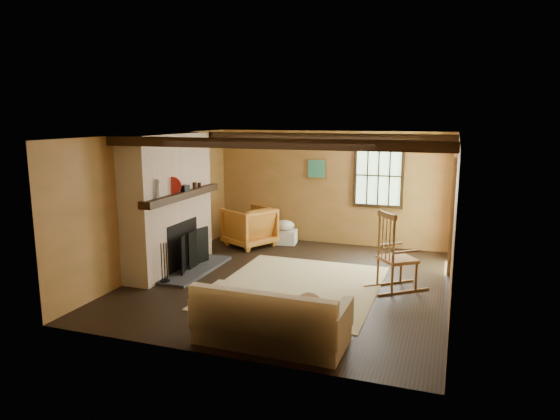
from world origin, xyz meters
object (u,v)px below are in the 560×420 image
at_px(sofa, 271,323).
at_px(laundry_basket, 285,237).
at_px(rocking_chair, 395,256).
at_px(armchair, 249,227).
at_px(fireplace, 170,208).

xyz_separation_m(sofa, laundry_basket, (-1.39, 4.60, -0.11)).
height_order(rocking_chair, sofa, rocking_chair).
distance_m(rocking_chair, armchair, 3.62).
relative_size(fireplace, rocking_chair, 1.90).
height_order(fireplace, armchair, fireplace).
height_order(fireplace, rocking_chair, fireplace).
bearing_deg(fireplace, sofa, -39.53).
bearing_deg(sofa, armchair, 117.03).
height_order(fireplace, sofa, fireplace).
distance_m(fireplace, laundry_basket, 2.87).
bearing_deg(fireplace, armchair, 70.16).
distance_m(fireplace, rocking_chair, 3.93).
xyz_separation_m(rocking_chair, sofa, (-1.17, -2.46, -0.27)).
xyz_separation_m(rocking_chair, laundry_basket, (-2.56, 2.14, -0.38)).
relative_size(fireplace, armchair, 2.63).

